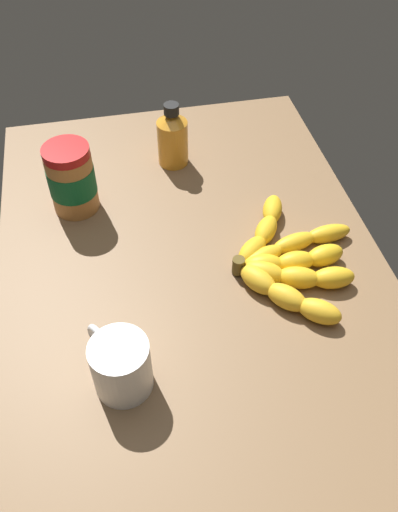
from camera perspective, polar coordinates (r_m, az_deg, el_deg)
The scene contains 5 objects.
ground_plane at distance 89.41cm, azimuth -0.38°, elevation -2.76°, with size 97.44×63.32×4.22cm, color brown.
banana_bunch at distance 88.45cm, azimuth 9.30°, elevation -0.57°, with size 30.30×22.05×3.57cm.
peanut_butter_jar at distance 97.63cm, azimuth -13.30°, elevation 7.92°, with size 8.29×8.29×12.88cm.
honey_bottle at distance 106.13cm, azimuth -2.81°, elevation 12.38°, with size 5.92×5.92×12.88cm.
coffee_mug at distance 73.38cm, azimuth -8.28°, elevation -11.35°, with size 10.87×8.13×8.71cm.
Camera 1 is at (56.19, -10.98, 66.57)cm, focal length 37.91 mm.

